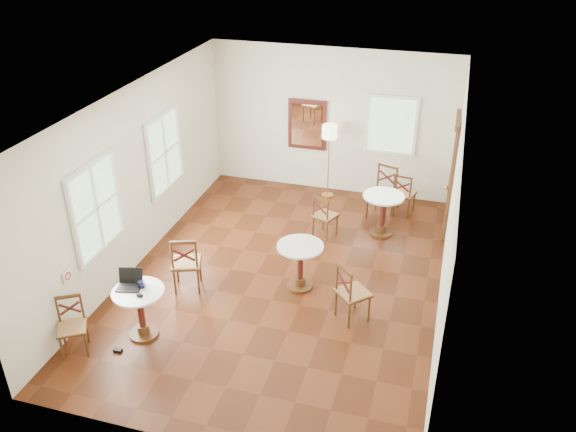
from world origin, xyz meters
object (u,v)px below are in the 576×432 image
at_px(cafe_table_near, 140,308).
at_px(floor_lamp, 329,137).
at_px(water_glass, 143,284).
at_px(power_adapter, 118,350).
at_px(chair_mid_a, 325,215).
at_px(mouse, 140,295).
at_px(chair_back_b, 382,192).
at_px(chair_near_a, 186,263).
at_px(chair_mid_b, 352,293).
at_px(chair_near_b, 72,326).
at_px(cafe_table_back, 383,210).
at_px(laptop, 130,282).
at_px(cafe_table_mid, 300,262).
at_px(navy_mug, 141,284).
at_px(chair_back_a, 404,193).

relative_size(cafe_table_near, floor_lamp, 0.49).
height_order(water_glass, power_adapter, water_glass).
distance_m(chair_mid_a, mouse, 4.00).
xyz_separation_m(cafe_table_near, chair_back_b, (2.74, 4.52, 0.04)).
height_order(chair_near_a, chair_mid_b, chair_near_a).
relative_size(chair_near_b, power_adapter, 7.24).
xyz_separation_m(cafe_table_back, floor_lamp, (-1.30, 1.26, 0.82)).
xyz_separation_m(cafe_table_back, water_glass, (-2.81, -3.72, 0.33)).
xyz_separation_m(chair_near_a, chair_near_b, (-0.88, -1.77, -0.07)).
height_order(laptop, water_glass, laptop).
height_order(cafe_table_back, chair_back_b, chair_back_b).
height_order(cafe_table_mid, laptop, laptop).
distance_m(cafe_table_mid, water_glass, 2.49).
bearing_deg(floor_lamp, power_adapter, -107.38).
relative_size(chair_near_b, navy_mug, 6.87).
height_order(chair_back_b, power_adapter, chair_back_b).
relative_size(floor_lamp, water_glass, 13.91).
bearing_deg(water_glass, navy_mug, 173.29).
bearing_deg(chair_near_b, cafe_table_mid, 10.86).
xyz_separation_m(chair_near_b, chair_back_b, (3.48, 5.06, 0.10)).
distance_m(cafe_table_near, chair_mid_b, 3.02).
bearing_deg(chair_near_a, water_glass, 65.07).
bearing_deg(cafe_table_back, cafe_table_near, -126.71).
bearing_deg(chair_mid_a, chair_near_b, 79.96).
bearing_deg(power_adapter, chair_mid_b, 28.70).
height_order(cafe_table_mid, mouse, mouse).
bearing_deg(chair_near_a, chair_mid_b, 159.74).
distance_m(cafe_table_near, navy_mug, 0.35).
relative_size(chair_back_a, floor_lamp, 0.56).
relative_size(cafe_table_mid, floor_lamp, 0.50).
relative_size(laptop, navy_mug, 3.19).
xyz_separation_m(cafe_table_back, navy_mug, (-2.84, -3.72, 0.32)).
bearing_deg(cafe_table_mid, navy_mug, -137.73).
height_order(chair_near_a, navy_mug, chair_near_a).
height_order(chair_back_a, power_adapter, chair_back_a).
bearing_deg(cafe_table_mid, mouse, -133.15).
xyz_separation_m(cafe_table_near, laptop, (-0.16, 0.09, 0.35)).
relative_size(cafe_table_mid, navy_mug, 6.42).
relative_size(chair_near_b, chair_mid_a, 1.00).
relative_size(cafe_table_near, chair_near_b, 0.93).
height_order(chair_mid_b, power_adapter, chair_mid_b).
bearing_deg(chair_near_b, chair_back_a, 22.82).
bearing_deg(chair_mid_b, cafe_table_mid, 13.85).
bearing_deg(laptop, water_glass, -11.39).
height_order(chair_back_b, laptop, chair_back_b).
height_order(cafe_table_mid, chair_mid_a, chair_mid_a).
bearing_deg(chair_near_a, chair_near_b, 43.89).
relative_size(cafe_table_back, mouse, 7.49).
distance_m(cafe_table_back, power_adapter, 5.23).
relative_size(chair_back_b, laptop, 2.66).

